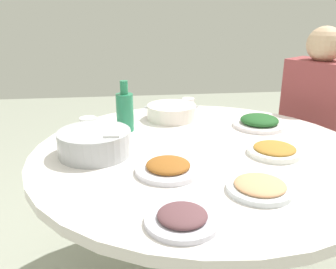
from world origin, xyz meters
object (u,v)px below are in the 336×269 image
object	(u,v)px
rice_bowl	(95,143)
tea_cup_near	(88,123)
dish_tofu_braise	(274,150)
dish_shrimp	(260,187)
round_dining_table	(200,176)
diner_left	(316,107)
dish_greens	(259,122)
green_bottle	(125,111)
tea_cup_far	(188,103)
stool_for_diner_left	(304,191)
dish_stirfry	(168,167)
dish_eggplant	(182,218)
soup_bowl	(172,112)

from	to	relation	value
rice_bowl	tea_cup_near	xyz separation A→B (m)	(-0.32, -0.05, -0.02)
dish_tofu_braise	dish_shrimp	distance (m)	0.33
round_dining_table	diner_left	size ratio (longest dim) A/B	1.78
dish_greens	green_bottle	world-z (taller)	green_bottle
green_bottle	tea_cup_near	xyz separation A→B (m)	(-0.04, -0.17, -0.07)
round_dining_table	dish_tofu_braise	xyz separation A→B (m)	(0.08, 0.28, 0.14)
dish_greens	diner_left	xyz separation A→B (m)	(-0.27, 0.43, -0.02)
dish_shrimp	tea_cup_far	bearing A→B (deg)	-176.65
dish_greens	stool_for_diner_left	size ratio (longest dim) A/B	0.58
dish_stirfry	tea_cup_far	bearing A→B (deg)	165.46
stool_for_diner_left	rice_bowl	bearing A→B (deg)	-65.99
rice_bowl	dish_eggplant	size ratio (longest dim) A/B	1.38
soup_bowl	tea_cup_near	size ratio (longest dim) A/B	3.47
dish_greens	green_bottle	xyz separation A→B (m)	(-0.02, -0.64, 0.07)
dish_shrimp	tea_cup_near	world-z (taller)	tea_cup_near
dish_greens	tea_cup_near	bearing A→B (deg)	-94.48
rice_bowl	dish_greens	distance (m)	0.80
tea_cup_far	dish_eggplant	bearing A→B (deg)	-10.56
round_dining_table	stool_for_diner_left	xyz separation A→B (m)	(-0.53, 0.77, -0.40)
dish_tofu_braise	tea_cup_far	size ratio (longest dim) A/B	3.03
dish_eggplant	stool_for_diner_left	size ratio (longest dim) A/B	0.48
dish_tofu_braise	dish_eggplant	bearing A→B (deg)	-45.28
tea_cup_near	soup_bowl	bearing A→B (deg)	105.09
dish_eggplant	stool_for_diner_left	distance (m)	1.49
dish_shrimp	dish_eggplant	size ratio (longest dim) A/B	1.02
rice_bowl	dish_greens	world-z (taller)	rice_bowl
tea_cup_near	stool_for_diner_left	bearing A→B (deg)	99.48
green_bottle	tea_cup_far	bearing A→B (deg)	134.07
dish_greens	diner_left	distance (m)	0.51
dish_greens	diner_left	bearing A→B (deg)	122.09
dish_eggplant	diner_left	world-z (taller)	diner_left
rice_bowl	green_bottle	size ratio (longest dim) A/B	1.21
dish_shrimp	tea_cup_far	size ratio (longest dim) A/B	3.02
dish_greens	diner_left	size ratio (longest dim) A/B	0.33
round_dining_table	dish_tofu_braise	size ratio (longest dim) A/B	6.49
soup_bowl	dish_tofu_braise	world-z (taller)	soup_bowl
green_bottle	tea_cup_far	size ratio (longest dim) A/B	3.38
round_dining_table	soup_bowl	world-z (taller)	soup_bowl
round_dining_table	dish_shrimp	world-z (taller)	dish_shrimp
round_dining_table	tea_cup_far	world-z (taller)	tea_cup_far
round_dining_table	dish_stirfry	distance (m)	0.28
dish_eggplant	dish_greens	bearing A→B (deg)	147.13
rice_bowl	tea_cup_far	bearing A→B (deg)	142.76
round_dining_table	stool_for_diner_left	bearing A→B (deg)	124.30
green_bottle	diner_left	xyz separation A→B (m)	(-0.25, 1.07, -0.09)
soup_bowl	dish_shrimp	distance (m)	0.81
round_dining_table	rice_bowl	xyz separation A→B (m)	(0.00, -0.42, 0.17)
tea_cup_far	rice_bowl	bearing A→B (deg)	-37.24
green_bottle	stool_for_diner_left	size ratio (longest dim) A/B	0.55
soup_bowl	dish_shrimp	world-z (taller)	soup_bowl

